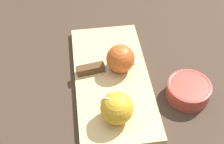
{
  "coord_description": "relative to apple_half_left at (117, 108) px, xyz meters",
  "views": [
    {
      "loc": [
        -0.57,
        0.01,
        0.67
      ],
      "look_at": [
        0.0,
        0.0,
        0.04
      ],
      "focal_mm": 50.0,
      "sensor_mm": 36.0,
      "label": 1
    }
  ],
  "objects": [
    {
      "name": "cutting_board",
      "position": [
        0.14,
        0.01,
        -0.05
      ],
      "size": [
        0.45,
        0.25,
        0.02
      ],
      "color": "tan",
      "rests_on": "ground_plane"
    },
    {
      "name": "knife",
      "position": [
        0.16,
        0.06,
        -0.03
      ],
      "size": [
        0.07,
        0.18,
        0.02
      ],
      "rotation": [
        0.0,
        0.0,
        -1.31
      ],
      "color": "silver",
      "rests_on": "cutting_board"
    },
    {
      "name": "apple_half_left",
      "position": [
        0.0,
        0.0,
        0.0
      ],
      "size": [
        0.08,
        0.08,
        0.08
      ],
      "rotation": [
        0.0,
        0.0,
        2.44
      ],
      "color": "gold",
      "rests_on": "cutting_board"
    },
    {
      "name": "apple_half_right",
      "position": [
        0.17,
        -0.01,
        -0.0
      ],
      "size": [
        0.08,
        0.08,
        0.08
      ],
      "rotation": [
        0.0,
        0.0,
        3.35
      ],
      "color": "#AD4C1E",
      "rests_on": "cutting_board"
    },
    {
      "name": "ground_plane",
      "position": [
        0.14,
        0.01,
        -0.06
      ],
      "size": [
        4.0,
        4.0,
        0.0
      ],
      "primitive_type": "plane",
      "color": "#38281E"
    },
    {
      "name": "bowl",
      "position": [
        0.08,
        -0.19,
        -0.03
      ],
      "size": [
        0.12,
        0.12,
        0.05
      ],
      "color": "#99382D",
      "rests_on": "ground_plane"
    }
  ]
}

